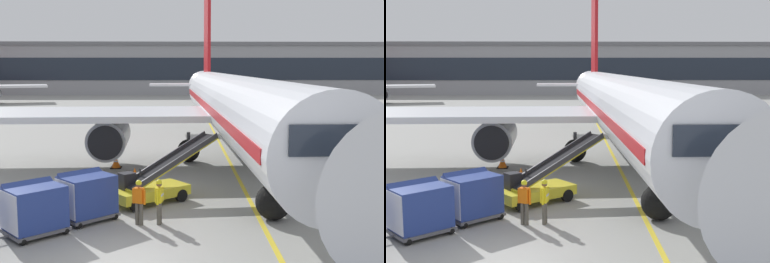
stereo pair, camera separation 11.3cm
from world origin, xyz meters
The scene contains 11 objects.
parked_airplane centered at (5.07, 15.29, 3.58)m, with size 33.89×43.33×14.56m.
belt_loader centered at (0.67, 6.99, 0.84)m, with size 5.01×4.28×2.86m.
baggage_cart_lead centered at (-1.86, 4.46, 1.00)m, with size 2.57×2.53×1.91m.
baggage_cart_second centered at (-3.41, 2.79, 1.00)m, with size 2.57×2.53×1.91m.
ground_crew_by_loader centered at (0.24, 3.79, 1.00)m, with size 0.52×0.38×1.74m.
ground_crew_by_carts centered at (1.00, 3.88, 1.00)m, with size 0.33×0.56×1.74m.
safety_cone_engine_keepout centered at (-2.82, 10.85, 0.36)m, with size 0.66×0.66×0.75m.
safety_cone_wingtip centered at (-0.58, 11.13, 0.33)m, with size 0.59×0.59×0.67m.
safety_cone_nose_mark centered at (-1.97, 14.25, 0.35)m, with size 0.65×0.65×0.73m.
apron_guidance_line_lead_in centered at (4.94, 14.47, 0.00)m, with size 0.20×110.00×0.01m.
terminal_building centered at (-2.46, 93.64, 5.35)m, with size 135.41×14.78×10.80m.
Camera 1 is at (1.78, -14.26, 6.02)m, focal length 45.88 mm.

